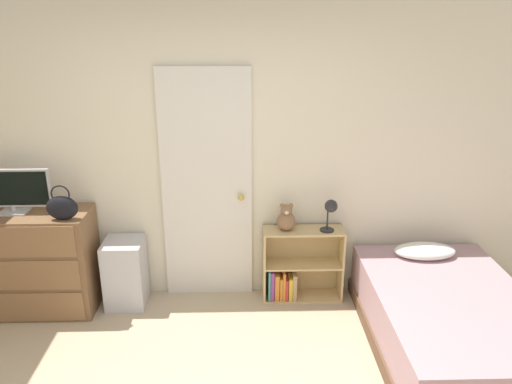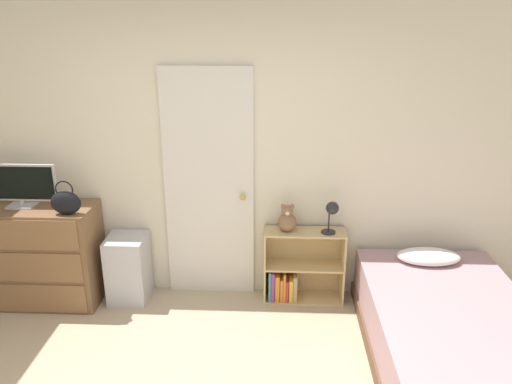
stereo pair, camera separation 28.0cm
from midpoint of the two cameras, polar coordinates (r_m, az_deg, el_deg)
wall_back at (r=4.32m, az=-6.52°, el=3.81°), size 10.00×0.06×2.55m
door_closed at (r=4.36m, az=-7.47°, el=0.49°), size 0.78×0.09×2.06m
dresser at (r=4.77m, az=-26.07°, el=-7.23°), size 1.09×0.48×0.90m
tv at (r=4.57m, az=-27.85°, el=0.16°), size 0.65×0.16×0.38m
handbag at (r=4.28m, az=-23.06°, el=-1.63°), size 0.25×0.11×0.29m
storage_bin at (r=4.62m, az=-16.39°, el=-8.87°), size 0.34×0.35×0.60m
bookshelf at (r=4.55m, az=2.73°, el=-8.95°), size 0.71×0.24×0.67m
teddy_bear at (r=4.32m, az=1.62°, el=-3.09°), size 0.16×0.16×0.25m
desk_lamp at (r=4.28m, az=6.67°, el=-1.98°), size 0.14×0.13×0.29m
bed at (r=4.14m, az=19.46°, el=-13.89°), size 1.17×1.83×0.58m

